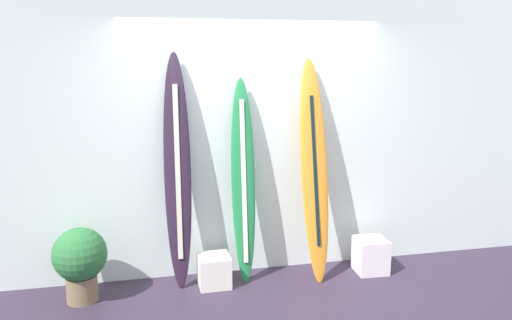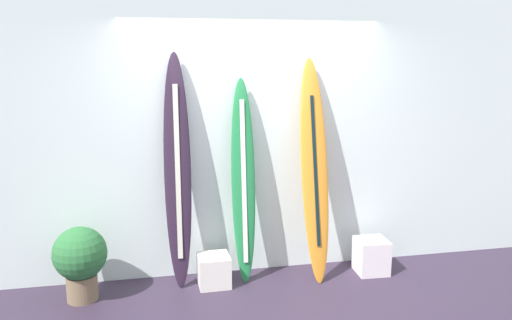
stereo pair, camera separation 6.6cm
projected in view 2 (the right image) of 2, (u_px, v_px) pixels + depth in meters
The scene contains 7 objects.
wall_back at pixel (251, 134), 5.04m from camera, with size 7.20×0.20×2.80m, color silver.
surfboard_charcoal at pixel (178, 172), 4.68m from camera, with size 0.26×0.32×2.20m.
surfboard_emerald at pixel (243, 183), 4.82m from camera, with size 0.23×0.31×1.97m.
surfboard_sunset at pixel (315, 171), 4.86m from camera, with size 0.29×0.48×2.15m.
display_block_left at pixel (214, 270), 4.82m from camera, with size 0.30×0.30×0.30m.
display_block_center at pixel (371, 256), 5.10m from camera, with size 0.32×0.32×0.35m.
potted_plant at pixel (80, 258), 4.47m from camera, with size 0.48×0.48×0.68m.
Camera 2 is at (-0.96, -3.60, 2.13)m, focal length 35.34 mm.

